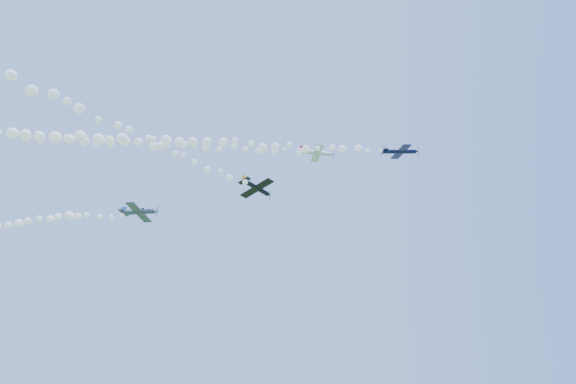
{
  "coord_description": "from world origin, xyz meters",
  "views": [
    {
      "loc": [
        10.32,
        -90.85,
        2.0
      ],
      "look_at": [
        6.57,
        -8.74,
        44.13
      ],
      "focal_mm": 30.0,
      "sensor_mm": 36.0,
      "label": 1
    }
  ],
  "objects_px": {
    "plane_white": "(317,153)",
    "plane_navy": "(400,151)",
    "plane_black": "(257,188)",
    "plane_grey": "(139,212)"
  },
  "relations": [
    {
      "from": "plane_navy",
      "to": "plane_grey",
      "type": "xyz_separation_m",
      "value": [
        -49.57,
        7.7,
        -7.53
      ]
    },
    {
      "from": "plane_white",
      "to": "plane_navy",
      "type": "height_order",
      "value": "plane_white"
    },
    {
      "from": "plane_grey",
      "to": "plane_white",
      "type": "bearing_deg",
      "value": 9.9
    },
    {
      "from": "plane_navy",
      "to": "plane_black",
      "type": "height_order",
      "value": "plane_navy"
    },
    {
      "from": "plane_white",
      "to": "plane_black",
      "type": "bearing_deg",
      "value": -135.55
    },
    {
      "from": "plane_white",
      "to": "plane_grey",
      "type": "bearing_deg",
      "value": 173.29
    },
    {
      "from": "plane_white",
      "to": "plane_black",
      "type": "height_order",
      "value": "plane_white"
    },
    {
      "from": "plane_white",
      "to": "plane_black",
      "type": "relative_size",
      "value": 1.28
    },
    {
      "from": "plane_grey",
      "to": "plane_black",
      "type": "relative_size",
      "value": 1.4
    },
    {
      "from": "plane_white",
      "to": "plane_navy",
      "type": "distance_m",
      "value": 18.42
    }
  ]
}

